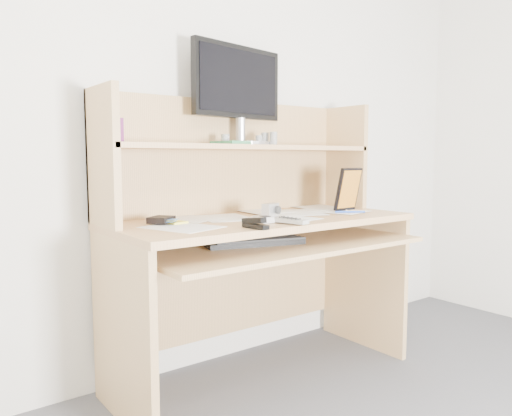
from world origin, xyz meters
TOP-DOWN VIEW (x-y plane):
  - back_wall at (0.00, 1.80)m, footprint 3.60×0.04m
  - desk at (0.00, 1.56)m, footprint 1.40×0.70m
  - paper_clutter at (0.00, 1.48)m, footprint 1.32×0.54m
  - keyboard at (-0.12, 1.41)m, footprint 0.45×0.26m
  - tv_remote at (-0.05, 1.24)m, footprint 0.08×0.17m
  - flip_phone at (-0.11, 1.35)m, footprint 0.06×0.10m
  - stapler at (-0.25, 1.22)m, footprint 0.04×0.13m
  - wallet at (-0.47, 1.56)m, footprint 0.13×0.12m
  - sticky_note_pad at (-0.42, 1.54)m, footprint 0.09×0.09m
  - digital_camera at (0.01, 1.45)m, footprint 0.11×0.08m
  - game_case at (0.49, 1.43)m, footprint 0.15×0.03m
  - blue_pen at (0.43, 1.35)m, footprint 0.12×0.09m
  - card_box at (-0.64, 1.61)m, footprint 0.07×0.03m
  - shelf_book at (-0.10, 1.61)m, footprint 0.13×0.17m
  - chip_stack_a at (0.10, 1.65)m, footprint 0.04×0.04m
  - chip_stack_b at (0.13, 1.64)m, footprint 0.05×0.05m
  - chip_stack_c at (-0.09, 1.65)m, footprint 0.04×0.04m
  - chip_stack_d at (0.13, 1.58)m, footprint 0.05×0.05m
  - monitor at (0.02, 1.71)m, footprint 0.55×0.28m

SIDE VIEW (x-z plane):
  - keyboard at x=-0.12m, z-range 0.65..0.68m
  - desk at x=0.00m, z-range 0.04..1.34m
  - paper_clutter at x=0.00m, z-range 0.75..0.76m
  - sticky_note_pad at x=-0.42m, z-range 0.75..0.76m
  - blue_pen at x=0.43m, z-range 0.76..0.76m
  - tv_remote at x=-0.05m, z-range 0.76..0.77m
  - flip_phone at x=-0.11m, z-range 0.76..0.78m
  - wallet at x=-0.47m, z-range 0.76..0.78m
  - stapler at x=-0.25m, z-range 0.76..0.79m
  - digital_camera at x=0.01m, z-range 0.76..0.82m
  - game_case at x=0.49m, z-range 0.76..0.97m
  - shelf_book at x=-0.10m, z-range 1.08..1.10m
  - chip_stack_c at x=-0.09m, z-range 1.08..1.13m
  - chip_stack_a at x=0.10m, z-range 1.08..1.13m
  - chip_stack_b at x=0.13m, z-range 1.08..1.14m
  - chip_stack_d at x=0.13m, z-range 1.08..1.14m
  - card_box at x=-0.64m, z-range 1.08..1.18m
  - back_wall at x=0.00m, z-range 0.00..2.50m
  - monitor at x=0.02m, z-range 1.10..1.57m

